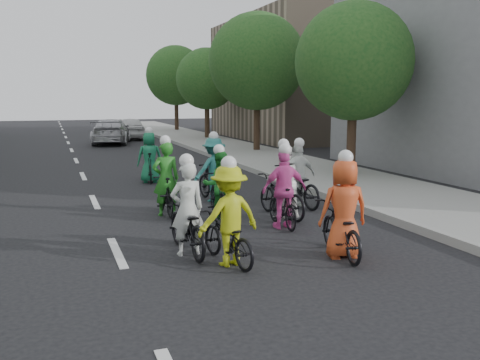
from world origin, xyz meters
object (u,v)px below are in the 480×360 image
cyclist_7 (213,174)px  follow_car_trail (130,128)px  cyclist_2 (228,224)px  cyclist_3 (284,197)px  cyclist_4 (342,220)px  cyclist_1 (219,190)px  cyclist_5 (166,188)px  cyclist_8 (297,183)px  cyclist_6 (282,190)px  cyclist_9 (150,162)px  cyclist_0 (186,221)px  follow_car_lead (111,131)px

cyclist_7 → follow_car_trail: cyclist_7 is taller
cyclist_2 → cyclist_3: (1.91, 2.02, -0.01)m
cyclist_4 → cyclist_1: bearing=-63.8°
cyclist_7 → cyclist_5: bearing=28.8°
follow_car_trail → cyclist_8: bearing=93.8°
cyclist_6 → cyclist_5: bearing=-33.5°
cyclist_7 → cyclist_3: bearing=89.6°
cyclist_6 → cyclist_8: (0.88, 1.02, -0.04)m
cyclist_6 → cyclist_9: bearing=-81.0°
cyclist_9 → cyclist_0: bearing=90.8°
cyclist_8 → cyclist_7: bearing=-45.1°
cyclist_4 → follow_car_lead: size_ratio=0.37×
cyclist_5 → cyclist_6: 2.74m
cyclist_2 → cyclist_6: size_ratio=0.93×
cyclist_7 → cyclist_2: bearing=65.8°
cyclist_4 → cyclist_5: cyclist_5 is taller
cyclist_3 → cyclist_6: size_ratio=0.93×
cyclist_7 → cyclist_9: bearing=-84.8°
cyclist_0 → cyclist_4: bearing=152.6°
cyclist_2 → follow_car_trail: 28.07m
cyclist_2 → cyclist_3: bearing=-144.5°
cyclist_6 → follow_car_lead: 21.86m
cyclist_3 → cyclist_9: bearing=-76.0°
cyclist_3 → follow_car_trail: 25.96m
cyclist_2 → cyclist_8: size_ratio=0.90×
cyclist_0 → cyclist_5: bearing=-98.9°
cyclist_1 → follow_car_trail: 24.61m
cyclist_1 → cyclist_5: 1.29m
follow_car_lead → cyclist_6: bearing=105.5°
cyclist_0 → cyclist_2: cyclist_2 is taller
cyclist_4 → cyclist_5: size_ratio=0.99×
cyclist_0 → cyclist_7: (1.86, 4.49, 0.14)m
cyclist_9 → follow_car_trail: cyclist_9 is taller
cyclist_3 → cyclist_9: (-1.59, 7.15, -0.00)m
cyclist_0 → follow_car_lead: cyclist_0 is taller
cyclist_4 → cyclist_8: size_ratio=0.92×
follow_car_lead → cyclist_2: bearing=99.8°
cyclist_0 → cyclist_8: size_ratio=0.95×
cyclist_4 → follow_car_trail: (0.33, 28.23, 0.08)m
cyclist_5 → follow_car_trail: 24.01m
cyclist_9 → cyclist_1: bearing=102.1°
cyclist_8 → cyclist_9: size_ratio=1.12×
cyclist_2 → cyclist_4: bearing=161.7°
cyclist_4 → follow_car_trail: size_ratio=0.44×
cyclist_4 → follow_car_lead: cyclist_4 is taller
cyclist_6 → cyclist_3: bearing=59.2°
cyclist_3 → cyclist_9: cyclist_3 is taller
cyclist_5 → follow_car_lead: 20.67m
cyclist_7 → follow_car_lead: bearing=-98.2°
cyclist_7 → cyclist_9: size_ratio=1.03×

